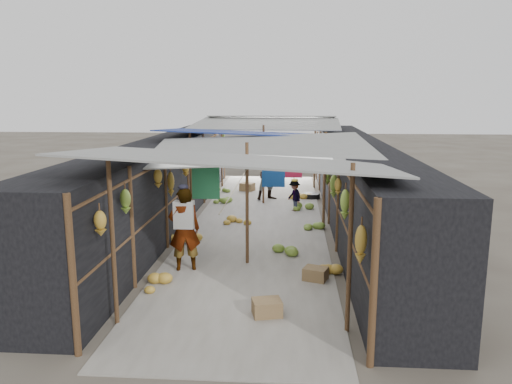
% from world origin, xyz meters
% --- Properties ---
extents(ground, '(80.00, 80.00, 0.00)m').
position_xyz_m(ground, '(0.00, 0.00, 0.00)').
color(ground, '#6B6356').
rests_on(ground, ground).
extents(aisle_slab, '(3.60, 16.00, 0.02)m').
position_xyz_m(aisle_slab, '(0.00, 6.50, 0.01)').
color(aisle_slab, '#9E998E').
rests_on(aisle_slab, ground).
extents(stall_left, '(1.40, 15.00, 2.30)m').
position_xyz_m(stall_left, '(-2.70, 6.50, 1.15)').
color(stall_left, black).
rests_on(stall_left, ground).
extents(stall_right, '(1.40, 15.00, 2.30)m').
position_xyz_m(stall_right, '(2.70, 6.50, 1.15)').
color(stall_right, black).
rests_on(stall_right, ground).
extents(crate_near, '(0.54, 0.47, 0.28)m').
position_xyz_m(crate_near, '(0.55, 0.44, 0.14)').
color(crate_near, olive).
rests_on(crate_near, ground).
extents(crate_mid, '(0.54, 0.48, 0.26)m').
position_xyz_m(crate_mid, '(1.41, 2.09, 0.13)').
color(crate_mid, olive).
rests_on(crate_mid, ground).
extents(crate_back, '(0.60, 0.55, 0.31)m').
position_xyz_m(crate_back, '(-0.73, 11.15, 0.16)').
color(crate_back, olive).
rests_on(crate_back, ground).
extents(black_basin, '(0.59, 0.59, 0.18)m').
position_xyz_m(black_basin, '(1.62, 9.99, 0.09)').
color(black_basin, black).
rests_on(black_basin, ground).
extents(vendor_elderly, '(0.72, 0.57, 1.74)m').
position_xyz_m(vendor_elderly, '(-1.23, 2.49, 0.87)').
color(vendor_elderly, white).
rests_on(vendor_elderly, ground).
extents(shopper_blue, '(1.12, 1.04, 1.85)m').
position_xyz_m(shopper_blue, '(0.17, 9.64, 0.93)').
color(shopper_blue, '#1C498E').
rests_on(shopper_blue, ground).
extents(vendor_seated, '(0.64, 0.72, 0.97)m').
position_xyz_m(vendor_seated, '(1.02, 7.97, 0.49)').
color(vendor_seated, '#45403C').
rests_on(vendor_seated, ground).
extents(market_canopy, '(5.62, 15.20, 2.77)m').
position_xyz_m(market_canopy, '(0.03, 6.84, 2.40)').
color(market_canopy, brown).
rests_on(market_canopy, ground).
extents(hanging_bananas, '(3.96, 13.97, 0.87)m').
position_xyz_m(hanging_bananas, '(0.06, 6.28, 1.63)').
color(hanging_bananas, '#B58B2E').
rests_on(hanging_bananas, ground).
extents(floor_bananas, '(3.88, 9.97, 0.36)m').
position_xyz_m(floor_bananas, '(-0.25, 5.85, 0.16)').
color(floor_bananas, olive).
rests_on(floor_bananas, ground).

